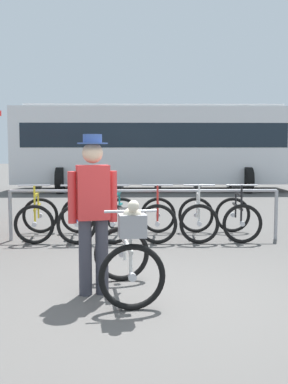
# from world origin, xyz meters

# --- Properties ---
(ground_plane) EXTENTS (80.00, 80.00, 0.00)m
(ground_plane) POSITION_xyz_m (0.00, 0.00, 0.00)
(ground_plane) COLOR #514F4C
(bike_rack_rail) EXTENTS (4.60, 0.36, 0.88)m
(bike_rack_rail) POSITION_xyz_m (-0.22, 3.14, 0.70)
(bike_rack_rail) COLOR #99999E
(bike_rack_rail) RESTS_ON ground
(racked_bike_yellow) EXTENTS (0.84, 1.21, 0.98)m
(racked_bike_yellow) POSITION_xyz_m (-2.08, 3.19, 0.37)
(racked_bike_yellow) COLOR black
(racked_bike_yellow) RESTS_ON ground
(racked_bike_blue) EXTENTS (0.82, 1.20, 0.98)m
(racked_bike_blue) POSITION_xyz_m (-1.38, 3.24, 0.37)
(racked_bike_blue) COLOR black
(racked_bike_blue) RESTS_ON ground
(racked_bike_teal) EXTENTS (0.73, 1.14, 0.97)m
(racked_bike_teal) POSITION_xyz_m (-0.68, 3.29, 0.37)
(racked_bike_teal) COLOR black
(racked_bike_teal) RESTS_ON ground
(racked_bike_red) EXTENTS (0.67, 1.10, 0.97)m
(racked_bike_red) POSITION_xyz_m (0.02, 3.33, 0.37)
(racked_bike_red) COLOR black
(racked_bike_red) RESTS_ON ground
(racked_bike_white) EXTENTS (0.67, 1.10, 0.97)m
(racked_bike_white) POSITION_xyz_m (0.71, 3.38, 0.37)
(racked_bike_white) COLOR black
(racked_bike_white) RESTS_ON ground
(racked_bike_black) EXTENTS (0.68, 1.12, 0.98)m
(racked_bike_black) POSITION_xyz_m (1.41, 3.43, 0.37)
(racked_bike_black) COLOR black
(racked_bike_black) RESTS_ON ground
(featured_bicycle) EXTENTS (0.85, 1.25, 1.09)m
(featured_bicycle) POSITION_xyz_m (-0.25, 0.03, 0.49)
(featured_bicycle) COLOR black
(featured_bicycle) RESTS_ON ground
(person_with_featured_bike) EXTENTS (0.51, 0.32, 1.72)m
(person_with_featured_bike) POSITION_xyz_m (-0.62, 0.14, 0.95)
(person_with_featured_bike) COLOR #383842
(person_with_featured_bike) RESTS_ON ground
(bus_distant) EXTENTS (10.14, 3.84, 3.08)m
(bus_distant) POSITION_xyz_m (-0.31, 12.61, 1.74)
(bus_distant) COLOR silver
(bus_distant) RESTS_ON ground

